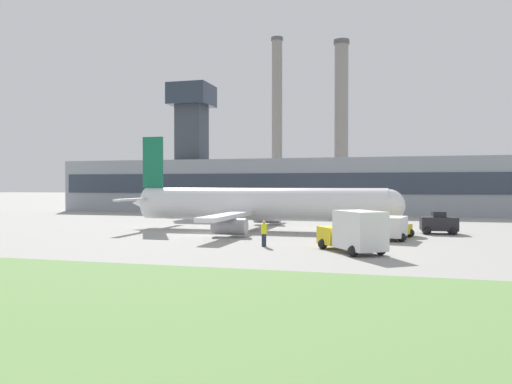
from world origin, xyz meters
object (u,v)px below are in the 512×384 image
object	(u,v)px
pushback_tug	(439,224)
ground_crew_person	(264,233)
airplane	(256,205)
baggage_truck	(354,232)
fuel_truck	(394,228)

from	to	relation	value
pushback_tug	ground_crew_person	bearing A→B (deg)	-134.57
airplane	baggage_truck	world-z (taller)	airplane
airplane	pushback_tug	size ratio (longest dim) A/B	8.43
pushback_tug	baggage_truck	xyz separation A→B (m)	(-6.47, -14.80, 0.43)
fuel_truck	baggage_truck	bearing A→B (deg)	-105.90
fuel_truck	airplane	bearing A→B (deg)	159.01
baggage_truck	ground_crew_person	size ratio (longest dim) A/B	3.13
fuel_truck	ground_crew_person	world-z (taller)	fuel_truck
airplane	baggage_truck	size ratio (longest dim) A/B	4.67
pushback_tug	fuel_truck	xyz separation A→B (m)	(-3.94, -5.91, 0.04)
airplane	pushback_tug	xyz separation A→B (m)	(16.89, 0.94, -1.57)
pushback_tug	fuel_truck	size ratio (longest dim) A/B	0.55
airplane	ground_crew_person	world-z (taller)	airplane
baggage_truck	fuel_truck	bearing A→B (deg)	74.10
airplane	baggage_truck	distance (m)	17.38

